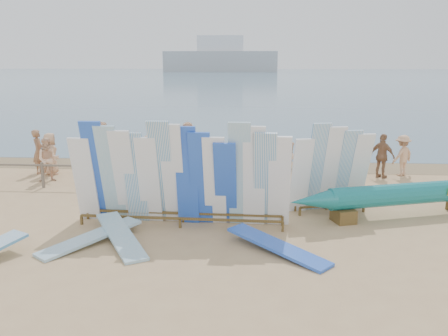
# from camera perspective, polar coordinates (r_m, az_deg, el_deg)

# --- Properties ---
(ground) EXTENTS (160.00, 160.00, 0.00)m
(ground) POSITION_cam_1_polar(r_m,az_deg,el_deg) (13.67, -10.77, -5.93)
(ground) COLOR tan
(ground) RESTS_ON ground
(ocean) EXTENTS (320.00, 240.00, 0.02)m
(ocean) POSITION_cam_1_polar(r_m,az_deg,el_deg) (140.61, 2.81, 10.99)
(ocean) COLOR #47677F
(ocean) RESTS_ON ground
(wet_sand_strip) EXTENTS (40.00, 2.60, 0.01)m
(wet_sand_strip) POSITION_cam_1_polar(r_m,az_deg,el_deg) (20.47, -5.66, 0.49)
(wet_sand_strip) COLOR olive
(wet_sand_strip) RESTS_ON ground
(distant_ship) EXTENTS (45.00, 8.00, 14.00)m
(distant_ship) POSITION_cam_1_polar(r_m,az_deg,el_deg) (193.12, -0.43, 13.06)
(distant_ship) COLOR #999EA3
(distant_ship) RESTS_ON ocean
(fence) EXTENTS (12.08, 0.08, 0.90)m
(fence) POSITION_cam_1_polar(r_m,az_deg,el_deg) (16.31, -8.19, -0.48)
(fence) COLOR #685D4F
(fence) RESTS_ON ground
(main_surfboard_rack) EXTENTS (5.82, 0.98, 2.88)m
(main_surfboard_rack) POSITION_cam_1_polar(r_m,az_deg,el_deg) (12.57, -5.24, -1.26)
(main_surfboard_rack) COLOR brown
(main_surfboard_rack) RESTS_ON ground
(side_surfboard_rack) EXTENTS (2.40, 1.22, 2.67)m
(side_surfboard_rack) POSITION_cam_1_polar(r_m,az_deg,el_deg) (14.02, 12.76, -0.44)
(side_surfboard_rack) COLOR brown
(side_surfboard_rack) RESTS_ON ground
(outrigger_canoe) EXTENTS (6.77, 2.69, 0.99)m
(outrigger_canoe) POSITION_cam_1_polar(r_m,az_deg,el_deg) (14.32, 20.97, -3.09)
(outrigger_canoe) COLOR brown
(outrigger_canoe) RESTS_ON ground
(vendor_table) EXTENTS (0.95, 0.73, 1.16)m
(vendor_table) POSITION_cam_1_polar(r_m,az_deg,el_deg) (13.82, 1.72, -3.83)
(vendor_table) COLOR brown
(vendor_table) RESTS_ON ground
(flat_board_b) EXTENTS (2.08, 2.48, 0.28)m
(flat_board_b) POSITION_cam_1_polar(r_m,az_deg,el_deg) (12.12, -15.71, -8.67)
(flat_board_b) COLOR #80B4CD
(flat_board_b) RESTS_ON ground
(flat_board_d) EXTENTS (2.42, 2.16, 0.33)m
(flat_board_d) POSITION_cam_1_polar(r_m,az_deg,el_deg) (11.18, 6.45, -10.10)
(flat_board_d) COLOR blue
(flat_board_d) RESTS_ON ground
(flat_board_a) EXTENTS (1.88, 2.59, 0.38)m
(flat_board_a) POSITION_cam_1_polar(r_m,az_deg,el_deg) (11.95, -12.28, -8.79)
(flat_board_a) COLOR #80B4CD
(flat_board_a) RESTS_ON ground
(beach_chair_left) EXTENTS (0.66, 0.68, 0.89)m
(beach_chair_left) POSITION_cam_1_polar(r_m,az_deg,el_deg) (16.90, -7.06, -1.27)
(beach_chair_left) COLOR red
(beach_chair_left) RESTS_ON ground
(beach_chair_right) EXTENTS (0.60, 0.62, 0.91)m
(beach_chair_right) POSITION_cam_1_polar(r_m,az_deg,el_deg) (17.41, -5.77, -0.80)
(beach_chair_right) COLOR red
(beach_chair_right) RESTS_ON ground
(stroller) EXTENTS (0.75, 0.93, 1.12)m
(stroller) POSITION_cam_1_polar(r_m,az_deg,el_deg) (17.09, -3.59, -0.38)
(stroller) COLOR red
(stroller) RESTS_ON ground
(beachgoer_0) EXTENTS (0.73, 0.88, 1.63)m
(beachgoer_0) POSITION_cam_1_polar(r_m,az_deg,el_deg) (19.55, -20.14, 1.62)
(beachgoer_0) COLOR tan
(beachgoer_0) RESTS_ON ground
(beachgoer_10) EXTENTS (1.01, 0.99, 1.68)m
(beachgoer_10) POSITION_cam_1_polar(r_m,az_deg,el_deg) (18.74, 18.52, 1.37)
(beachgoer_10) COLOR #8C6042
(beachgoer_10) RESTS_ON ground
(beachgoer_8) EXTENTS (0.69, 0.85, 1.58)m
(beachgoer_8) POSITION_cam_1_polar(r_m,az_deg,el_deg) (17.03, 7.81, 0.64)
(beachgoer_8) COLOR beige
(beachgoer_8) RESTS_ON ground
(beachgoer_3) EXTENTS (1.07, 1.01, 1.62)m
(beachgoer_3) POSITION_cam_1_polar(r_m,az_deg,el_deg) (18.18, -8.86, 1.44)
(beachgoer_3) COLOR tan
(beachgoer_3) RESTS_ON ground
(beachgoer_11) EXTENTS (1.74, 1.07, 1.79)m
(beachgoer_11) POSITION_cam_1_polar(r_m,az_deg,el_deg) (21.20, -14.37, 3.04)
(beachgoer_11) COLOR beige
(beachgoer_11) RESTS_ON ground
(beachgoer_2) EXTENTS (0.87, 0.60, 1.62)m
(beachgoer_2) POSITION_cam_1_polar(r_m,az_deg,el_deg) (18.44, -20.38, 0.95)
(beachgoer_2) COLOR beige
(beachgoer_2) RESTS_ON ground
(beachgoer_1) EXTENTS (0.46, 0.68, 1.73)m
(beachgoer_1) POSITION_cam_1_polar(r_m,az_deg,el_deg) (19.91, -21.41, 1.85)
(beachgoer_1) COLOR #8C6042
(beachgoer_1) RESTS_ON ground
(beachgoer_7) EXTENTS (0.72, 0.63, 1.74)m
(beachgoer_7) POSITION_cam_1_polar(r_m,az_deg,el_deg) (18.20, 1.32, 1.81)
(beachgoer_7) COLOR #8C6042
(beachgoer_7) RESTS_ON ground
(beachgoer_4) EXTENTS (0.98, 0.98, 1.65)m
(beachgoer_4) POSITION_cam_1_polar(r_m,az_deg,el_deg) (18.81, -10.43, 1.82)
(beachgoer_4) COLOR #8C6042
(beachgoer_4) RESTS_ON ground
(beachgoer_extra_0) EXTENTS (1.06, 0.96, 1.58)m
(beachgoer_extra_0) POSITION_cam_1_polar(r_m,az_deg,el_deg) (19.41, 20.67, 1.42)
(beachgoer_extra_0) COLOR tan
(beachgoer_extra_0) RESTS_ON ground
(beachgoer_6) EXTENTS (0.87, 0.85, 1.68)m
(beachgoer_6) POSITION_cam_1_polar(r_m,az_deg,el_deg) (16.86, 3.41, 0.80)
(beachgoer_6) COLOR tan
(beachgoer_6) RESTS_ON ground
(beachgoer_5) EXTENTS (1.78, 0.73, 1.87)m
(beachgoer_5) POSITION_cam_1_polar(r_m,az_deg,el_deg) (19.87, -4.37, 2.88)
(beachgoer_5) COLOR beige
(beachgoer_5) RESTS_ON ground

